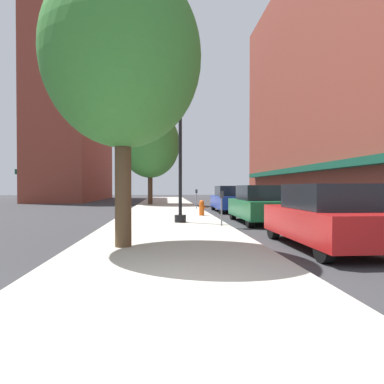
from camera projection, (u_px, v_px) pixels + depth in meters
ground_plane at (225, 210)px, 22.41m from camera, size 90.00×90.00×0.00m
sidewalk_slab at (166, 209)px, 23.08m from camera, size 4.80×50.00×0.12m
building_right_brick at (347, 68)px, 27.13m from camera, size 6.80×40.00×23.02m
building_far_background at (75, 121)px, 39.97m from camera, size 6.80×18.00×19.45m
lamppost at (180, 148)px, 13.56m from camera, size 0.48×0.48×5.90m
fire_hydrant at (202, 208)px, 16.89m from camera, size 0.33×0.26×0.79m
parking_meter_near at (196, 196)px, 22.20m from camera, size 0.14×0.09×1.31m
parking_meter_far at (222, 204)px, 12.34m from camera, size 0.14×0.09×1.31m
tree_near at (150, 144)px, 28.03m from camera, size 5.05×5.05×8.07m
tree_mid at (123, 58)px, 7.98m from camera, size 3.83×3.83×6.84m
car_red at (324, 217)px, 8.41m from camera, size 1.80×4.30×1.66m
car_green at (258, 205)px, 14.37m from camera, size 1.80×4.30×1.66m
car_blue at (229, 199)px, 20.87m from camera, size 1.80×4.30×1.66m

